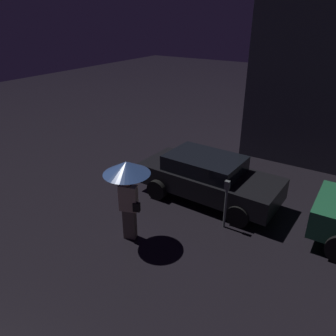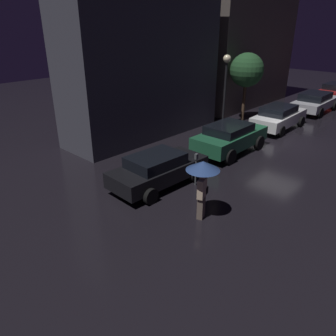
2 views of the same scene
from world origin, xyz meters
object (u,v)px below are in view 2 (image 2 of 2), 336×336
parked_car_silver (315,102)px  pedestrian_with_umbrella (203,173)px  parked_car_red (336,91)px  parked_car_white (279,117)px  parking_meter (196,166)px  parked_car_green (230,137)px  parked_car_black (158,169)px  street_lamp_near (226,76)px

parked_car_silver → pedestrian_with_umbrella: pedestrian_with_umbrella is taller
parked_car_red → pedestrian_with_umbrella: size_ratio=2.11×
parked_car_white → parking_meter: (-9.31, -1.09, 0.07)m
parked_car_green → parking_meter: (-3.98, -1.06, 0.03)m
parked_car_black → parked_car_green: parked_car_green is taller
parked_car_white → parked_car_silver: size_ratio=0.96×
parked_car_black → parked_car_white: size_ratio=0.93×
parked_car_green → street_lamp_near: bearing=38.3°
parked_car_green → parked_car_red: (16.06, 0.23, -0.05)m
pedestrian_with_umbrella → street_lamp_near: 10.76m
parked_car_silver → parked_car_red: parked_car_silver is taller
parking_meter → street_lamp_near: size_ratio=0.31×
parked_car_green → parked_car_red: bearing=0.4°
parked_car_silver → parking_meter: size_ratio=3.48×
parked_car_green → pedestrian_with_umbrella: size_ratio=2.07×
parked_car_black → parked_car_red: 21.07m
pedestrian_with_umbrella → parking_meter: size_ratio=1.53×
parked_car_black → street_lamp_near: (8.44, 2.74, 2.38)m
parked_car_black → parked_car_red: (21.07, 0.22, 0.04)m
parked_car_white → parked_car_green: bearing=178.5°
parked_car_white → parked_car_red: bearing=-0.8°
parked_car_silver → parking_meter: bearing=-177.0°
parked_car_silver → parking_meter: parked_car_silver is taller
parked_car_green → parking_meter: parked_car_green is taller
parked_car_green → parked_car_silver: size_ratio=0.91×
parked_car_red → parked_car_black: bearing=-178.3°
parked_car_silver → street_lamp_near: 8.31m
parked_car_green → parked_car_silver: bearing=-0.4°
parked_car_green → parking_meter: size_ratio=3.18×
parked_car_white → street_lamp_near: (-1.90, 2.71, 2.34)m
pedestrian_with_umbrella → parking_meter: pedestrian_with_umbrella is taller
parking_meter → street_lamp_near: street_lamp_near is taller
pedestrian_with_umbrella → parked_car_red: bearing=168.8°
parked_car_black → pedestrian_with_umbrella: (-0.73, -2.71, 0.93)m
parked_car_black → parked_car_silver: size_ratio=0.89×
parked_car_white → parked_car_black: bearing=178.3°
parked_car_green → parked_car_red: 16.06m
parked_car_green → parked_car_white: size_ratio=0.95×
parked_car_white → street_lamp_near: bearing=123.2°
parked_car_silver → pedestrian_with_umbrella: size_ratio=2.27×
parked_car_silver → parked_car_green: bearing=178.9°
parked_car_silver → parked_car_black: bearing=178.9°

